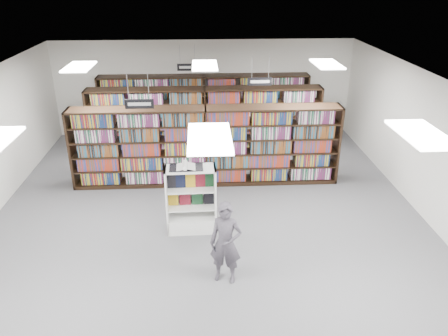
{
  "coord_description": "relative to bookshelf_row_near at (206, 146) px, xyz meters",
  "views": [
    {
      "loc": [
        -0.1,
        -8.65,
        5.29
      ],
      "look_at": [
        0.39,
        0.5,
        1.1
      ],
      "focal_mm": 35.0,
      "sensor_mm": 36.0,
      "label": 1
    }
  ],
  "objects": [
    {
      "name": "bookshelf_row_mid",
      "position": [
        0.0,
        2.0,
        0.0
      ],
      "size": [
        7.0,
        0.6,
        2.1
      ],
      "color": "black",
      "rests_on": "floor"
    },
    {
      "name": "shopper",
      "position": [
        0.28,
        -4.09,
        -0.25
      ],
      "size": [
        0.66,
        0.52,
        1.6
      ],
      "primitive_type": "imported",
      "rotation": [
        0.0,
        0.0,
        -0.27
      ],
      "color": "#504A55",
      "rests_on": "floor"
    },
    {
      "name": "wall_right",
      "position": [
        5.0,
        -2.0,
        0.55
      ],
      "size": [
        0.1,
        12.0,
        3.2
      ],
      "primitive_type": "cube",
      "color": "white",
      "rests_on": "ground"
    },
    {
      "name": "troffer_front_center",
      "position": [
        0.0,
        -5.0,
        2.11
      ],
      "size": [
        0.6,
        1.2,
        0.04
      ],
      "primitive_type": "cube",
      "color": "white",
      "rests_on": "ceiling"
    },
    {
      "name": "troffer_back_left",
      "position": [
        -3.0,
        0.0,
        2.11
      ],
      "size": [
        0.6,
        1.2,
        0.04
      ],
      "primitive_type": "cube",
      "color": "white",
      "rests_on": "ceiling"
    },
    {
      "name": "aisle_sign_center",
      "position": [
        -0.5,
        3.0,
        1.48
      ],
      "size": [
        0.65,
        0.02,
        0.8
      ],
      "color": "#B2B2B7",
      "rests_on": "ceiling"
    },
    {
      "name": "aisle_sign_right",
      "position": [
        1.5,
        1.0,
        1.48
      ],
      "size": [
        0.65,
        0.02,
        0.8
      ],
      "color": "#B2B2B7",
      "rests_on": "ceiling"
    },
    {
      "name": "troffer_back_center",
      "position": [
        0.0,
        0.0,
        2.11
      ],
      "size": [
        0.6,
        1.2,
        0.04
      ],
      "primitive_type": "cube",
      "color": "white",
      "rests_on": "ceiling"
    },
    {
      "name": "troffer_front_right",
      "position": [
        3.0,
        -5.0,
        2.11
      ],
      "size": [
        0.6,
        1.2,
        0.04
      ],
      "primitive_type": "cube",
      "color": "white",
      "rests_on": "ceiling"
    },
    {
      "name": "aisle_sign_left",
      "position": [
        -1.5,
        -1.0,
        1.48
      ],
      "size": [
        0.65,
        0.02,
        0.8
      ],
      "color": "#B2B2B7",
      "rests_on": "ceiling"
    },
    {
      "name": "ceiling",
      "position": [
        0.0,
        -2.0,
        2.15
      ],
      "size": [
        10.0,
        12.0,
        0.1
      ],
      "primitive_type": "cube",
      "color": "white",
      "rests_on": "wall_back"
    },
    {
      "name": "troffer_back_right",
      "position": [
        3.0,
        0.0,
        2.11
      ],
      "size": [
        0.6,
        1.2,
        0.04
      ],
      "primitive_type": "cube",
      "color": "white",
      "rests_on": "ceiling"
    },
    {
      "name": "floor",
      "position": [
        0.0,
        -2.0,
        -1.05
      ],
      "size": [
        12.0,
        12.0,
        0.0
      ],
      "primitive_type": "plane",
      "color": "#4F5054",
      "rests_on": "ground"
    },
    {
      "name": "bookshelf_row_near",
      "position": [
        0.0,
        0.0,
        0.0
      ],
      "size": [
        7.0,
        0.6,
        2.1
      ],
      "color": "black",
      "rests_on": "floor"
    },
    {
      "name": "open_book",
      "position": [
        -0.46,
        -2.33,
        0.48
      ],
      "size": [
        0.71,
        0.42,
        0.13
      ],
      "rotation": [
        0.0,
        0.0,
        0.03
      ],
      "color": "black",
      "rests_on": "endcap_display"
    },
    {
      "name": "endcap_display",
      "position": [
        -0.37,
        -2.29,
        -0.55
      ],
      "size": [
        1.09,
        0.57,
        1.5
      ],
      "rotation": [
        0.0,
        0.0,
        0.03
      ],
      "color": "white",
      "rests_on": "floor"
    },
    {
      "name": "wall_back",
      "position": [
        0.0,
        4.0,
        0.55
      ],
      "size": [
        10.0,
        0.1,
        3.2
      ],
      "primitive_type": "cube",
      "color": "white",
      "rests_on": "ground"
    },
    {
      "name": "bookshelf_row_far",
      "position": [
        0.0,
        3.7,
        0.0
      ],
      "size": [
        7.0,
        0.6,
        2.1
      ],
      "color": "black",
      "rests_on": "floor"
    }
  ]
}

